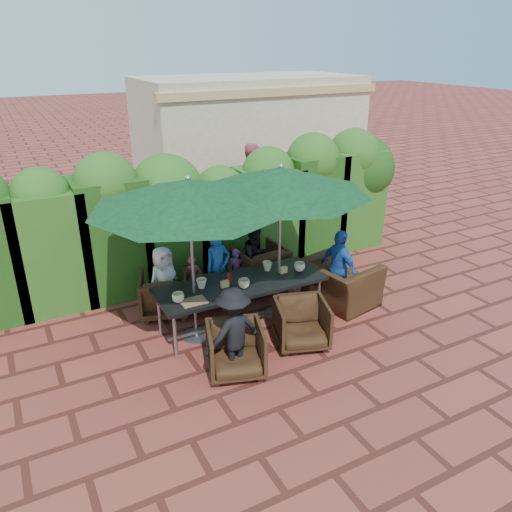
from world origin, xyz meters
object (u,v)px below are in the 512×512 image
dining_table (241,287)px  umbrella_right (281,180)px  chair_far_right (260,265)px  umbrella_left (189,194)px  chair_far_mid (211,283)px  chair_far_left (164,292)px  chair_end_right (340,276)px  chair_near_left (236,348)px  chair_near_right (302,321)px

dining_table → umbrella_right: (0.69, 0.05, 1.54)m
dining_table → chair_far_right: 1.42m
umbrella_left → chair_far_right: 2.63m
umbrella_left → chair_far_mid: size_ratio=3.93×
dining_table → umbrella_right: bearing=4.2°
chair_far_left → chair_far_right: chair_far_right is taller
umbrella_right → chair_end_right: 2.04m
chair_far_left → dining_table: bearing=153.5°
chair_near_left → chair_far_right: bearing=72.1°
chair_near_left → chair_far_mid: bearing=93.4°
chair_near_right → chair_end_right: bearing=50.3°
dining_table → chair_near_right: dining_table is taller
dining_table → chair_far_mid: 1.03m
umbrella_left → dining_table: bearing=-2.8°
umbrella_right → chair_far_mid: bearing=129.8°
chair_end_right → umbrella_left: bearing=76.5°
umbrella_left → umbrella_right: 1.41m
umbrella_right → chair_end_right: bearing=-6.8°
chair_far_right → umbrella_left: bearing=29.9°
dining_table → umbrella_right: umbrella_right is taller
chair_far_left → chair_far_right: bearing=-156.6°
chair_far_left → chair_end_right: bearing=178.6°
dining_table → chair_near_right: 1.05m
chair_far_right → umbrella_right: bearing=75.6°
dining_table → umbrella_left: bearing=177.2°
chair_far_mid → chair_far_right: (0.98, 0.10, 0.08)m
chair_far_mid → chair_end_right: (1.86, -1.05, 0.15)m
umbrella_left → umbrella_right: (1.41, 0.02, -0.00)m
chair_far_right → chair_near_left: size_ratio=1.14×
chair_far_left → chair_near_right: bearing=148.7°
umbrella_left → chair_near_left: (0.15, -1.03, -1.84)m
umbrella_right → chair_near_left: bearing=-140.3°
dining_table → chair_far_left: size_ratio=3.36×
umbrella_left → chair_near_right: bearing=-34.4°
dining_table → chair_far_left: chair_far_left is taller
chair_far_mid → chair_far_right: 0.99m
umbrella_right → chair_end_right: size_ratio=2.32×
umbrella_left → chair_far_mid: 2.19m
chair_near_right → chair_near_left: bearing=-153.2°
umbrella_left → chair_near_right: size_ratio=3.63×
umbrella_left → chair_far_mid: umbrella_left is taller
chair_far_mid → dining_table: bearing=118.5°
dining_table → chair_end_right: (1.78, -0.08, -0.18)m
chair_far_left → chair_far_mid: bearing=-158.6°
umbrella_left → chair_far_right: size_ratio=3.18×
dining_table → chair_far_left: (-0.91, 0.94, -0.30)m
chair_far_mid → chair_near_left: (-0.50, -1.97, 0.03)m
dining_table → chair_far_left: 1.34m
umbrella_right → chair_far_right: (0.21, 1.02, -1.79)m
umbrella_left → chair_far_right: (1.63, 1.03, -1.79)m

